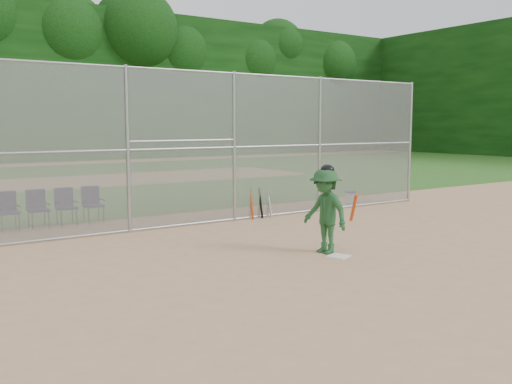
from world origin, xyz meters
TOP-DOWN VIEW (x-y plane):
  - ground at (0.00, 0.00)m, footprint 100.00×100.00m
  - grass_strip at (0.00, 18.00)m, footprint 100.00×100.00m
  - dirt_patch_far at (0.00, 18.00)m, footprint 24.00×24.00m
  - backstop_fence at (0.00, 5.00)m, footprint 16.09×0.09m
  - treeline at (0.00, 20.00)m, footprint 81.00×60.00m
  - home_plate at (0.45, 0.25)m, footprint 0.51×0.51m
  - batter_at_plate at (0.44, 0.65)m, footprint 0.97×1.26m
  - water_cooler at (5.65, 5.35)m, footprint 0.37×0.37m
  - spare_bats at (1.85, 4.98)m, footprint 0.66×0.27m
  - chair_2 at (-4.38, 6.89)m, footprint 0.54×0.52m
  - chair_3 at (-3.67, 6.89)m, footprint 0.54×0.52m
  - chair_4 at (-2.96, 6.89)m, footprint 0.54×0.52m
  - chair_5 at (-2.26, 6.89)m, footprint 0.54×0.52m

SIDE VIEW (x-z plane):
  - ground at x=0.00m, z-range 0.00..0.00m
  - grass_strip at x=0.00m, z-range 0.01..0.01m
  - dirt_patch_far at x=0.00m, z-range 0.01..0.01m
  - home_plate at x=0.45m, z-range 0.00..0.02m
  - water_cooler at x=5.65m, z-range 0.00..0.47m
  - spare_bats at x=1.85m, z-range 0.00..0.85m
  - chair_2 at x=-4.38m, z-range 0.00..0.96m
  - chair_3 at x=-3.67m, z-range 0.00..0.96m
  - chair_4 at x=-2.96m, z-range 0.00..0.96m
  - chair_5 at x=-2.26m, z-range 0.00..0.96m
  - batter_at_plate at x=0.44m, z-range -0.03..1.78m
  - backstop_fence at x=0.00m, z-range 0.07..4.07m
  - treeline at x=0.00m, z-range 0.00..11.00m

